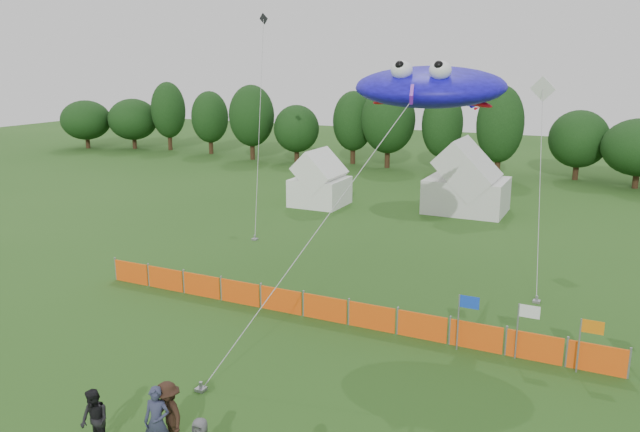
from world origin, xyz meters
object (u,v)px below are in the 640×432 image
at_px(tent_left, 320,183).
at_px(barrier_fence, 325,308).
at_px(spectator_b, 95,421).
at_px(spectator_c, 168,415).
at_px(tent_right, 467,184).
at_px(spectator_a, 157,422).
at_px(stingray_kite, 433,87).

distance_m(tent_left, barrier_fence, 20.71).
distance_m(spectator_b, spectator_c, 1.92).
bearing_deg(tent_left, tent_right, 13.92).
bearing_deg(spectator_a, tent_left, 91.46).
bearing_deg(tent_left, stingray_kite, -50.27).
height_order(tent_right, stingray_kite, stingray_kite).
distance_m(tent_left, spectator_c, 29.41).
bearing_deg(tent_right, spectator_b, -94.72).
distance_m(barrier_fence, spectator_a, 9.86).
height_order(tent_right, spectator_b, tent_right).
distance_m(tent_right, stingray_kite, 18.61).
xyz_separation_m(tent_right, spectator_c, (-0.93, -30.45, -0.97)).
distance_m(tent_right, spectator_b, 31.53).
bearing_deg(spectator_c, spectator_a, -70.56).
height_order(barrier_fence, spectator_a, spectator_a).
bearing_deg(tent_left, spectator_a, -72.40).
height_order(tent_right, spectator_c, tent_right).
relative_size(barrier_fence, spectator_b, 12.67).
bearing_deg(barrier_fence, spectator_c, -90.81).
relative_size(tent_right, spectator_a, 2.79).
height_order(spectator_b, spectator_c, spectator_c).
xyz_separation_m(tent_right, barrier_fence, (-0.80, -21.00, -1.42)).
xyz_separation_m(barrier_fence, stingray_kite, (2.94, 3.96, 8.58)).
xyz_separation_m(tent_left, spectator_b, (7.37, -28.93, -0.76)).
bearing_deg(stingray_kite, tent_left, 129.73).
bearing_deg(spectator_c, tent_right, 113.00).
relative_size(barrier_fence, stingray_kite, 1.20).
distance_m(spectator_a, spectator_c, 0.40).
bearing_deg(tent_left, spectator_c, -72.10).
xyz_separation_m(tent_left, stingray_kite, (12.11, -14.58, 7.46)).
bearing_deg(tent_right, tent_left, -166.08).
xyz_separation_m(spectator_a, stingray_kite, (3.11, 13.80, 8.11)).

